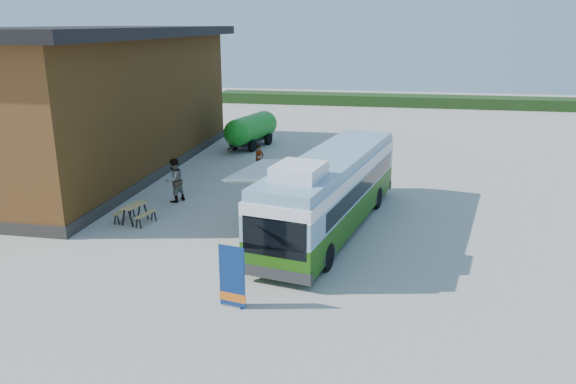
% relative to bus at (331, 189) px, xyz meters
% --- Properties ---
extents(ground, '(100.00, 100.00, 0.00)m').
position_rel_bus_xyz_m(ground, '(-3.01, -2.85, -1.62)').
color(ground, '#BCB7AD').
rests_on(ground, ground).
extents(barn, '(9.60, 21.20, 7.50)m').
position_rel_bus_xyz_m(barn, '(-13.51, 7.15, 1.97)').
color(barn, brown).
rests_on(barn, ground).
extents(hedge, '(40.00, 3.00, 1.00)m').
position_rel_bus_xyz_m(hedge, '(4.99, 35.15, -1.12)').
color(hedge, '#264419').
rests_on(hedge, ground).
extents(bus, '(4.51, 11.32, 3.40)m').
position_rel_bus_xyz_m(bus, '(0.00, 0.00, 0.00)').
color(bus, '#326611').
rests_on(bus, ground).
extents(awning, '(2.90, 3.97, 0.48)m').
position_rel_bus_xyz_m(awning, '(-2.23, -0.16, 0.86)').
color(awning, white).
rests_on(awning, ground).
extents(banner, '(0.80, 0.29, 1.85)m').
position_rel_bus_xyz_m(banner, '(-2.00, -6.69, -0.87)').
color(banner, navy).
rests_on(banner, ground).
extents(picnic_table, '(1.54, 1.43, 0.75)m').
position_rel_bus_xyz_m(picnic_table, '(-7.78, -0.67, -1.07)').
color(picnic_table, tan).
rests_on(picnic_table, ground).
extents(person_a, '(0.64, 0.68, 1.56)m').
position_rel_bus_xyz_m(person_a, '(-4.66, 7.69, -0.84)').
color(person_a, '#999999').
rests_on(person_a, ground).
extents(person_b, '(1.10, 1.19, 1.97)m').
position_rel_bus_xyz_m(person_b, '(-7.25, 2.27, -0.64)').
color(person_b, '#999999').
rests_on(person_b, ground).
extents(slurry_tanker, '(2.55, 5.54, 2.09)m').
position_rel_bus_xyz_m(slurry_tanker, '(-6.69, 14.06, -0.42)').
color(slurry_tanker, '#1A8F1D').
rests_on(slurry_tanker, ground).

